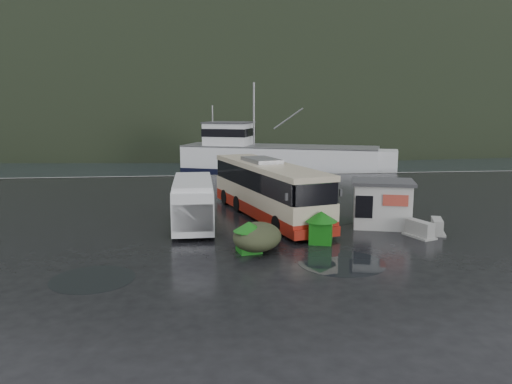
{
  "coord_description": "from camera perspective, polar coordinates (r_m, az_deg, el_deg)",
  "views": [
    {
      "loc": [
        -2.38,
        -22.83,
        6.08
      ],
      "look_at": [
        0.21,
        1.84,
        1.7
      ],
      "focal_mm": 35.0,
      "sensor_mm": 36.0,
      "label": 1
    }
  ],
  "objects": [
    {
      "name": "ticket_kiosk",
      "position": [
        25.95,
        14.09,
        -3.84
      ],
      "size": [
        3.52,
        3.03,
        2.35
      ],
      "primitive_type": null,
      "rotation": [
        0.0,
        0.0,
        -0.28
      ],
      "color": "beige",
      "rests_on": "ground"
    },
    {
      "name": "puddles",
      "position": [
        20.48,
        1.22,
        -7.24
      ],
      "size": [
        13.39,
        10.71,
        0.01
      ],
      "color": "black",
      "rests_on": "ground"
    },
    {
      "name": "white_van",
      "position": [
        25.28,
        -7.14,
        -3.98
      ],
      "size": [
        2.09,
        5.88,
        2.45
      ],
      "primitive_type": null,
      "rotation": [
        0.0,
        0.0,
        0.01
      ],
      "color": "white",
      "rests_on": "ground"
    },
    {
      "name": "dome_tent",
      "position": [
        21.29,
        0.14,
        -6.58
      ],
      "size": [
        2.71,
        3.29,
        1.12
      ],
      "primitive_type": null,
      "rotation": [
        0.0,
        0.0,
        -0.26
      ],
      "color": "#333822",
      "rests_on": "ground"
    },
    {
      "name": "harbor_water",
      "position": [
        132.99,
        -5.01,
        7.35
      ],
      "size": [
        300.0,
        180.0,
        0.02
      ],
      "primitive_type": "cube",
      "color": "black",
      "rests_on": "ground"
    },
    {
      "name": "waste_bin_right",
      "position": [
        22.46,
        7.39,
        -5.77
      ],
      "size": [
        1.29,
        1.29,
        1.43
      ],
      "primitive_type": null,
      "rotation": [
        0.0,
        0.0,
        -0.3
      ],
      "color": "#126411",
      "rests_on": "ground"
    },
    {
      "name": "waste_bin_left",
      "position": [
        20.92,
        -0.81,
        -6.88
      ],
      "size": [
        1.12,
        1.12,
        1.31
      ],
      "primitive_type": null,
      "rotation": [
        0.0,
        0.0,
        0.22
      ],
      "color": "#126411",
      "rests_on": "ground"
    },
    {
      "name": "headland",
      "position": [
        273.17,
        -3.44,
        8.71
      ],
      "size": [
        780.0,
        540.0,
        570.0
      ],
      "primitive_type": "ellipsoid",
      "color": "black",
      "rests_on": "ground"
    },
    {
      "name": "quay_edge",
      "position": [
        43.32,
        -2.79,
        1.93
      ],
      "size": [
        160.0,
        0.6,
        1.5
      ],
      "primitive_type": "cube",
      "color": "#999993",
      "rests_on": "ground"
    },
    {
      "name": "jersey_barrier_b",
      "position": [
        24.43,
        18.15,
        -4.9
      ],
      "size": [
        1.24,
        1.68,
        0.76
      ],
      "primitive_type": null,
      "rotation": [
        0.0,
        0.0,
        0.36
      ],
      "color": "#999993",
      "rests_on": "ground"
    },
    {
      "name": "fishing_trawler",
      "position": [
        52.63,
        2.67,
        3.37
      ],
      "size": [
        24.27,
        13.55,
        9.59
      ],
      "primitive_type": null,
      "rotation": [
        0.0,
        0.0,
        -0.37
      ],
      "color": "white",
      "rests_on": "ground"
    },
    {
      "name": "jersey_barrier_a",
      "position": [
        25.35,
        19.92,
        -4.47
      ],
      "size": [
        1.14,
        1.58,
        0.71
      ],
      "primitive_type": null,
      "rotation": [
        0.0,
        0.0,
        -0.34
      ],
      "color": "#999993",
      "rests_on": "ground"
    },
    {
      "name": "coach_bus",
      "position": [
        27.35,
        1.36,
        -2.83
      ],
      "size": [
        5.79,
        11.51,
        3.15
      ],
      "primitive_type": null,
      "rotation": [
        0.0,
        0.0,
        0.28
      ],
      "color": "#BEAF90",
      "rests_on": "ground"
    },
    {
      "name": "ground",
      "position": [
        23.74,
        -0.04,
        -4.82
      ],
      "size": [
        160.0,
        160.0,
        0.0
      ],
      "primitive_type": "plane",
      "color": "black",
      "rests_on": "ground"
    }
  ]
}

